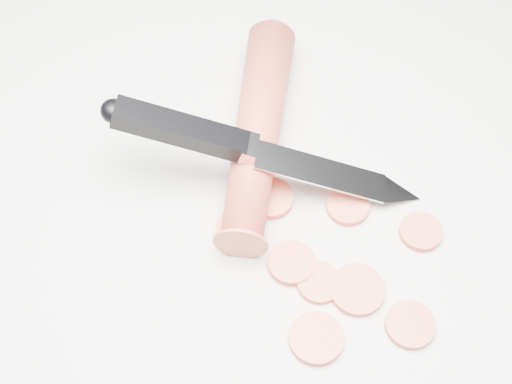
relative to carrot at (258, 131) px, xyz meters
name	(u,v)px	position (x,y,z in m)	size (l,w,h in m)	color
ground	(283,189)	(0.00, -0.04, -0.02)	(2.40, 2.40, 0.00)	beige
carrot	(258,131)	(0.00, 0.00, 0.00)	(0.03, 0.03, 0.20)	red
carrot_slice_0	(239,230)	(-0.04, -0.07, -0.02)	(0.03, 0.03, 0.01)	#D8563B
carrot_slice_1	(316,338)	(-0.02, -0.16, -0.02)	(0.04, 0.04, 0.01)	#D8563B
carrot_slice_2	(271,198)	(-0.01, -0.05, -0.02)	(0.03, 0.03, 0.01)	#D8563B
carrot_slice_3	(421,232)	(0.08, -0.11, -0.02)	(0.03, 0.03, 0.01)	#D8563B
carrot_slice_4	(348,206)	(0.04, -0.08, -0.02)	(0.03, 0.03, 0.01)	#D8563B
carrot_slice_5	(292,263)	(-0.01, -0.11, -0.02)	(0.03, 0.03, 0.01)	#D8563B
carrot_slice_6	(410,325)	(0.04, -0.18, -0.02)	(0.03, 0.03, 0.01)	#D8563B
carrot_slice_7	(319,283)	(0.00, -0.13, -0.02)	(0.03, 0.03, 0.01)	#D8563B
carrot_slice_8	(357,290)	(0.02, -0.14, -0.02)	(0.04, 0.04, 0.01)	#D8563B
kitchen_knife	(267,151)	(0.00, -0.03, 0.02)	(0.22, 0.13, 0.08)	silver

